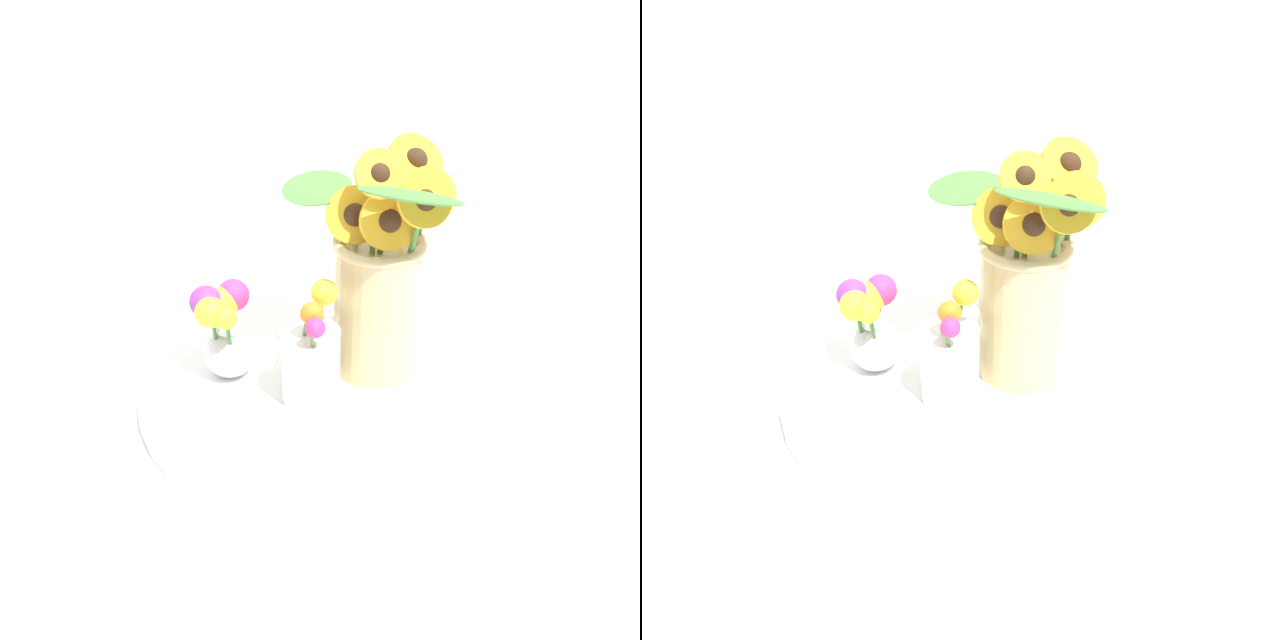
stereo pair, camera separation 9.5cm
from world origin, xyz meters
The scene contains 5 objects.
ground_plane centered at (0.00, 0.00, 0.00)m, with size 6.00×6.00×0.00m, color silver.
serving_tray centered at (0.02, 0.02, 0.01)m, with size 0.48×0.48×0.02m.
mason_jar_sunflowers centered at (0.10, 0.05, 0.15)m, with size 0.24×0.25×0.31m.
vase_small_center centered at (0.00, -0.01, 0.08)m, with size 0.08×0.09×0.16m.
vase_bulb_right centered at (-0.10, 0.07, 0.09)m, with size 0.08×0.09×0.14m.
Camera 2 is at (-0.02, -0.78, 0.63)m, focal length 42.00 mm.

